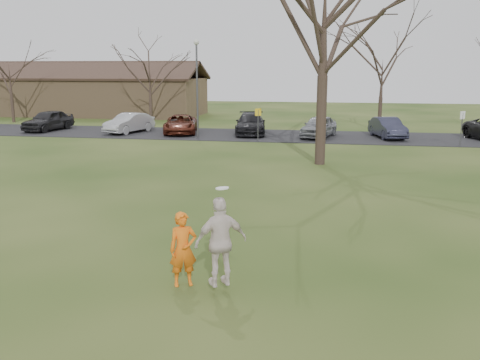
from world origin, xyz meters
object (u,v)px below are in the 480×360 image
car_0 (48,120)px  big_tree (325,13)px  lamp_post (197,77)px  car_3 (251,124)px  car_4 (319,126)px  building (98,95)px  player_defender (183,249)px  car_2 (181,124)px  car_5 (388,128)px  car_1 (129,123)px  catching_play (221,242)px

car_0 → big_tree: big_tree is taller
lamp_post → big_tree: bearing=-43.2°
car_3 → car_4: car_3 is taller
big_tree → building: bearing=133.7°
car_0 → player_defender: bearing=-46.1°
car_2 → car_0: bearing=167.8°
car_3 → car_5: (9.14, -0.36, -0.05)m
car_3 → big_tree: 13.13m
car_4 → big_tree: (0.31, -9.60, 6.25)m
car_4 → building: building is taller
car_3 → building: size_ratio=0.24×
car_1 → car_2: size_ratio=0.90×
car_5 → lamp_post: 12.83m
car_1 → catching_play: 27.60m
player_defender → big_tree: 16.33m
car_0 → car_3: car_0 is taller
car_1 → catching_play: (11.90, -24.90, 0.40)m
catching_play → lamp_post: size_ratio=0.33×
car_5 → lamp_post: lamp_post is taller
car_1 → building: building is taller
building → car_1: bearing=-57.6°
catching_play → car_2: bearing=108.1°
car_5 → car_3: bearing=163.9°
player_defender → car_2: size_ratio=0.35×
car_1 → car_2: car_1 is taller
car_0 → car_3: bearing=10.8°
catching_play → building: size_ratio=0.10×
car_0 → big_tree: size_ratio=0.31×
car_3 → car_5: car_3 is taller
player_defender → building: building is taller
car_0 → car_2: bearing=8.9°
car_3 → car_0: bearing=174.3°
car_3 → big_tree: (5.00, -10.40, 6.25)m
player_defender → big_tree: bearing=54.9°
car_0 → car_4: size_ratio=1.05×
car_4 → catching_play: 24.81m
player_defender → car_3: player_defender is taller
car_2 → catching_play: 26.41m
car_0 → car_5: car_0 is taller
car_1 → building: (-8.43, 13.28, 1.21)m
car_5 → catching_play: 25.88m
car_3 → car_2: bearing=178.1°
car_5 → player_defender: bearing=-118.9°
car_3 → car_4: (4.69, -0.81, -0.00)m
car_3 → big_tree: bearing=-71.8°
car_0 → catching_play: size_ratio=2.11×
player_defender → car_3: bearing=70.1°
car_5 → building: size_ratio=0.19×
car_2 → car_5: 14.01m
player_defender → big_tree: size_ratio=0.12×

